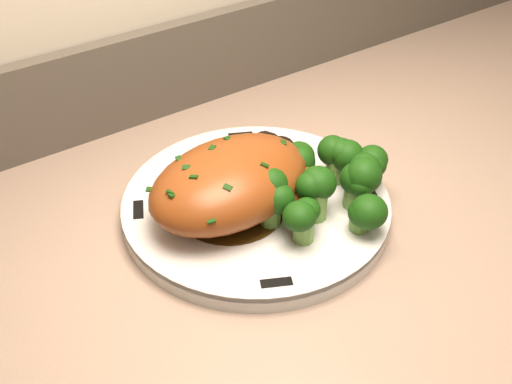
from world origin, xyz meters
TOP-DOWN VIEW (x-y plane):
  - plate at (0.11, 1.74)m, footprint 0.33×0.33m
  - rim_accent_0 at (0.17, 1.86)m, footprint 0.03×0.02m
  - rim_accent_1 at (0.00, 1.80)m, footprint 0.02×0.03m
  - rim_accent_2 at (0.06, 1.63)m, footprint 0.03×0.02m
  - rim_accent_3 at (0.23, 1.69)m, footprint 0.02×0.03m
  - gravy_pool at (0.08, 1.75)m, footprint 0.11×0.11m
  - chicken_breast at (0.09, 1.74)m, footprint 0.20×0.14m
  - mushroom_pile at (0.15, 1.79)m, footprint 0.10×0.07m
  - broccoli_florets at (0.16, 1.70)m, footprint 0.15×0.13m

SIDE VIEW (x-z plane):
  - plate at x=0.11m, z-range 0.83..0.85m
  - rim_accent_0 at x=0.17m, z-range 0.85..0.85m
  - rim_accent_1 at x=0.00m, z-range 0.85..0.85m
  - rim_accent_2 at x=0.06m, z-range 0.85..0.85m
  - rim_accent_3 at x=0.23m, z-range 0.85..0.85m
  - gravy_pool at x=0.08m, z-range 0.85..0.85m
  - mushroom_pile at x=0.15m, z-range 0.84..0.87m
  - broccoli_florets at x=0.16m, z-range 0.85..0.90m
  - chicken_breast at x=0.09m, z-range 0.85..0.92m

